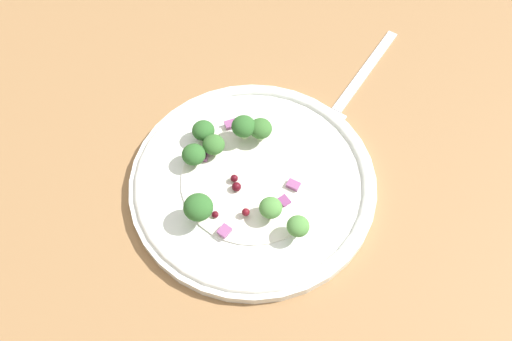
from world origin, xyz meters
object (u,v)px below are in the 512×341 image
plate (256,180)px  fork (355,85)px  broccoli_floret_0 (214,145)px  broccoli_floret_1 (194,155)px  broccoli_floret_2 (297,227)px

plate → fork: 17.96cm
plate → fork: size_ratio=1.46×
plate → broccoli_floret_0: (5.12, 1.93, 1.94)cm
plate → fork: bearing=-75.7°
plate → broccoli_floret_1: 7.07cm
broccoli_floret_0 → broccoli_floret_2: bearing=-174.0°
broccoli_floret_2 → fork: (12.16, -17.97, -2.88)cm
broccoli_floret_1 → broccoli_floret_2: 13.53cm
broccoli_floret_0 → broccoli_floret_1: (0.15, 2.39, -0.04)cm
plate → broccoli_floret_2: 8.08cm
broccoli_floret_0 → broccoli_floret_2: size_ratio=1.07×
broccoli_floret_0 → broccoli_floret_2: 12.93cm
broccoli_floret_1 → fork: 21.87cm
broccoli_floret_0 → broccoli_floret_2: broccoli_floret_2 is taller
broccoli_floret_0 → fork: size_ratio=0.14×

